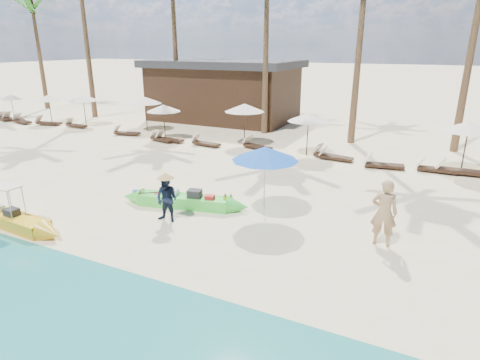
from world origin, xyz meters
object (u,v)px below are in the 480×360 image
at_px(green_canoe, 184,201).
at_px(blue_umbrella, 265,154).
at_px(tourist, 384,213).
at_px(yellow_canoe, 9,219).

relative_size(green_canoe, blue_umbrella, 2.19).
bearing_deg(tourist, yellow_canoe, 14.96).
height_order(green_canoe, blue_umbrella, blue_umbrella).
bearing_deg(blue_umbrella, tourist, -7.56).
relative_size(green_canoe, yellow_canoe, 0.98).
relative_size(yellow_canoe, blue_umbrella, 2.24).
bearing_deg(blue_umbrella, yellow_canoe, -147.92).
bearing_deg(yellow_canoe, blue_umbrella, 35.32).
height_order(yellow_canoe, blue_umbrella, blue_umbrella).
relative_size(tourist, blue_umbrella, 0.84).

